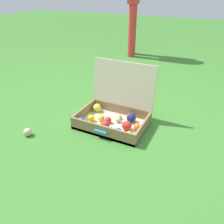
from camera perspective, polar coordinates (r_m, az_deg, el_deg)
ground_plane at (r=2.04m, az=0.32°, el=-2.87°), size 16.00×16.00×0.00m
open_suitcase at (r=1.99m, az=0.74°, el=-0.08°), size 0.60×0.50×0.52m
stray_ball_on_grass at (r=1.99m, az=-20.78°, el=-4.82°), size 0.07×0.07×0.07m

